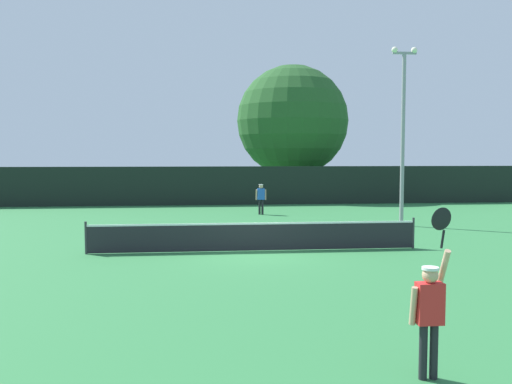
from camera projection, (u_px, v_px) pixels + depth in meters
ground_plane at (255, 251)px, 18.22m from camera, size 120.00×120.00×0.00m
tennis_net at (255, 236)px, 18.18m from camera, size 11.14×0.08×1.07m
perimeter_fence at (229, 186)px, 34.75m from camera, size 39.42×0.12×2.48m
player_serving at (430, 305)px, 7.79m from camera, size 0.67×0.39×2.49m
player_receiving at (261, 196)px, 29.22m from camera, size 0.57×0.24×1.63m
tennis_ball at (255, 245)px, 19.16m from camera, size 0.07×0.07×0.07m
light_pole at (403, 125)px, 24.39m from camera, size 1.18×0.28×8.04m
large_tree at (292, 121)px, 40.05m from camera, size 8.20×8.20×9.82m
parked_car_near at (114, 187)px, 41.26m from camera, size 2.06×4.27×1.69m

